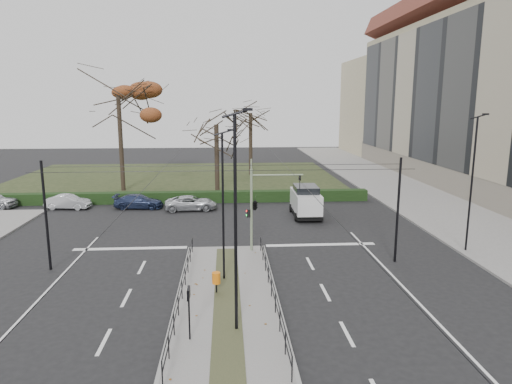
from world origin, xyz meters
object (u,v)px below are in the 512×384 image
parked_car_second (68,202)px  rust_tree (118,95)px  streetlamp_sidewalk (472,182)px  bare_tree_center (251,118)px  streetlamp_median_near (236,222)px  traffic_light (256,203)px  streetlamp_median_far (223,205)px  bare_tree_near (216,130)px  litter_bin (216,278)px  white_van (306,200)px  parked_car_fourth (191,203)px  parked_car_third (139,201)px  info_panel (189,299)px

parked_car_second → rust_tree: (2.98, 7.75, 9.02)m
streetlamp_sidewalk → bare_tree_center: (-11.45, 30.58, 2.82)m
streetlamp_median_near → parked_car_second: bearing=121.9°
rust_tree → traffic_light: bearing=-58.7°
parked_car_second → rust_tree: 12.25m
traffic_light → streetlamp_median_near: bearing=-98.2°
streetlamp_median_far → bare_tree_center: bearing=84.7°
streetlamp_sidewalk → bare_tree_near: size_ratio=0.91×
litter_bin → parked_car_second: bearing=124.8°
traffic_light → streetlamp_median_far: (-1.92, -4.46, 0.94)m
traffic_light → streetlamp_sidewalk: (12.73, -0.83, 1.27)m
parked_car_second → bare_tree_center: size_ratio=0.37×
white_van → rust_tree: 22.10m
litter_bin → rust_tree: rust_tree is taller
parked_car_fourth → white_van: 9.72m
parked_car_fourth → rust_tree: 14.73m
traffic_light → bare_tree_center: bare_tree_center is taller
litter_bin → parked_car_third: 19.84m
white_van → bare_tree_center: (-3.25, 21.08, 5.84)m
bare_tree_near → streetlamp_median_far: bearing=-88.1°
parked_car_fourth → white_van: bearing=-110.9°
streetlamp_median_near → streetlamp_sidewalk: streetlamp_median_near is taller
litter_bin → bare_tree_near: size_ratio=0.11×
bare_tree_near → parked_car_fourth: bearing=-108.9°
streetlamp_median_far → rust_tree: 27.43m
streetlamp_median_near → bare_tree_near: size_ratio=0.96×
parked_car_second → white_van: size_ratio=0.79×
traffic_light → parked_car_third: 15.67m
traffic_light → bare_tree_center: size_ratio=0.49×
traffic_light → streetlamp_sidewalk: 12.82m
parked_car_fourth → info_panel: bearing=179.7°
parked_car_fourth → bare_tree_center: size_ratio=0.43×
white_van → parked_car_second: bearing=169.0°
parked_car_second → white_van: white_van is taller
litter_bin → parked_car_third: size_ratio=0.24×
streetlamp_median_near → streetlamp_sidewalk: 16.72m
traffic_light → streetlamp_median_far: 4.94m
parked_car_fourth → bare_tree_near: size_ratio=0.48×
litter_bin → info_panel: (-0.93, -4.24, 0.90)m
litter_bin → parked_car_third: parked_car_third is taller
parked_car_second → bare_tree_center: bare_tree_center is taller
streetlamp_sidewalk → streetlamp_median_far: bearing=-166.1°
bare_tree_center → parked_car_fourth: bearing=-108.3°
bare_tree_near → rust_tree: bearing=164.5°
streetlamp_sidewalk → bare_tree_near: 24.11m
parked_car_second → parked_car_third: 5.99m
parked_car_third → rust_tree: rust_tree is taller
rust_tree → parked_car_fourth: bearing=-49.5°
traffic_light → rust_tree: 24.64m
bare_tree_center → parked_car_third: bearing=-121.3°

